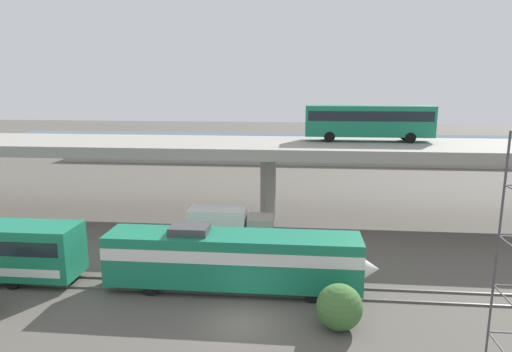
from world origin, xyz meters
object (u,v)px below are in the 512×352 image
service_truck_east (228,225)px  parked_car_1 (347,144)px  parked_car_2 (286,142)px  parked_car_0 (463,147)px  transit_bus_on_overpass (368,120)px  parked_car_3 (210,146)px  train_locomotive (245,257)px  parked_car_4 (385,145)px

service_truck_east → parked_car_1: parked_car_1 is taller
parked_car_2 → parked_car_0: bearing=-5.6°
transit_bus_on_overpass → parked_car_2: size_ratio=3.00×
parked_car_0 → parked_car_3: size_ratio=1.06×
transit_bus_on_overpass → parked_car_0: 39.80m
parked_car_1 → parked_car_3: same height
train_locomotive → parked_car_2: size_ratio=4.26×
train_locomotive → transit_bus_on_overpass: (9.76, 17.73, 7.30)m
transit_bus_on_overpass → parked_car_0: size_ratio=2.70×
train_locomotive → parked_car_1: (11.47, 52.45, 0.33)m
transit_bus_on_overpass → parked_car_4: bearing=-103.2°
train_locomotive → parked_car_0: (30.30, 51.10, 0.33)m
parked_car_1 → parked_car_3: 23.56m
train_locomotive → service_truck_east: (-2.36, 8.18, -0.55)m
parked_car_4 → train_locomotive: bearing=71.1°
parked_car_2 → service_truck_east: bearing=-93.9°
parked_car_1 → parked_car_4: size_ratio=1.00×
parked_car_0 → parked_car_2: size_ratio=1.11×
train_locomotive → parked_car_3: (-11.69, 48.12, 0.33)m
parked_car_0 → parked_car_1: same height
parked_car_2 → parked_car_4: size_ratio=0.94×
parked_car_2 → parked_car_4: (16.97, -2.20, 0.00)m
train_locomotive → service_truck_east: 8.53m
parked_car_1 → parked_car_0: bearing=-4.1°
transit_bus_on_overpass → parked_car_3: transit_bus_on_overpass is taller
parked_car_1 → parked_car_4: (6.25, -0.65, -0.00)m
parked_car_1 → transit_bus_on_overpass: bearing=-92.8°
service_truck_east → transit_bus_on_overpass: bearing=38.3°
service_truck_east → parked_car_0: bearing=52.7°
parked_car_0 → parked_car_4: size_ratio=1.04×
train_locomotive → parked_car_2: bearing=89.2°
train_locomotive → parked_car_1: train_locomotive is taller
service_truck_east → parked_car_1: 46.39m
service_truck_east → parked_car_3: size_ratio=1.62×
parked_car_1 → parked_car_3: size_ratio=1.02×
transit_bus_on_overpass → parked_car_0: bearing=-121.6°
parked_car_1 → parked_car_3: (-23.16, -4.33, -0.00)m
parked_car_0 → train_locomotive: bearing=-120.7°
parked_car_3 → parked_car_4: 29.64m
parked_car_2 → parked_car_3: size_ratio=0.96×
train_locomotive → parked_car_1: size_ratio=4.01×
transit_bus_on_overpass → parked_car_1: bearing=-92.8°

